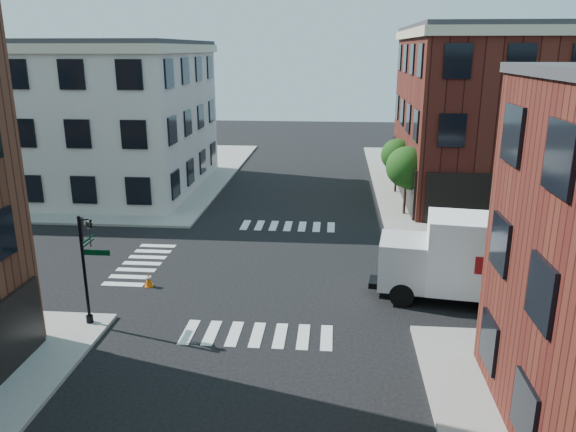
% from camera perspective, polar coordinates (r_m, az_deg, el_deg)
% --- Properties ---
extents(ground, '(120.00, 120.00, 0.00)m').
position_cam_1_polar(ground, '(28.64, -1.21, -5.29)').
color(ground, black).
rests_on(ground, ground).
extents(sidewalk_ne, '(30.00, 30.00, 0.15)m').
position_cam_1_polar(sidewalk_ne, '(51.85, 25.29, 3.22)').
color(sidewalk_ne, gray).
rests_on(sidewalk_ne, ground).
extents(sidewalk_nw, '(30.00, 30.00, 0.15)m').
position_cam_1_polar(sidewalk_nw, '(54.13, -21.43, 4.18)').
color(sidewalk_nw, gray).
rests_on(sidewalk_nw, ground).
extents(building_nw, '(22.00, 16.00, 11.00)m').
position_cam_1_polar(building_nw, '(48.00, -22.54, 9.19)').
color(building_nw, beige).
rests_on(building_nw, ground).
extents(tree_near, '(2.69, 2.69, 4.49)m').
position_cam_1_polar(tree_near, '(37.45, 12.04, 4.67)').
color(tree_near, black).
rests_on(tree_near, ground).
extents(tree_far, '(2.43, 2.43, 4.07)m').
position_cam_1_polar(tree_far, '(43.35, 11.09, 5.94)').
color(tree_far, black).
rests_on(tree_far, ground).
extents(signal_pole, '(1.29, 1.24, 4.60)m').
position_cam_1_polar(signal_pole, '(23.30, -19.80, -4.05)').
color(signal_pole, black).
rests_on(signal_pole, ground).
extents(box_truck, '(8.72, 3.65, 3.85)m').
position_cam_1_polar(box_truck, '(25.57, 19.10, -4.20)').
color(box_truck, white).
rests_on(box_truck, ground).
extents(traffic_cone, '(0.48, 0.48, 0.69)m').
position_cam_1_polar(traffic_cone, '(27.16, -13.98, -6.30)').
color(traffic_cone, '#D36209').
rests_on(traffic_cone, ground).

